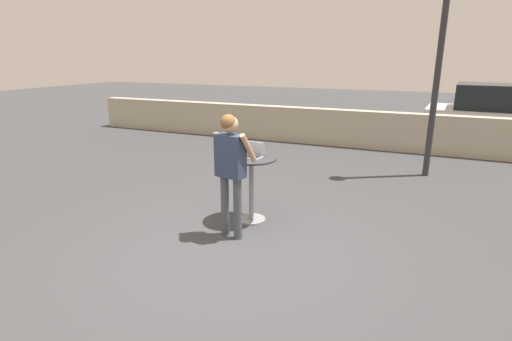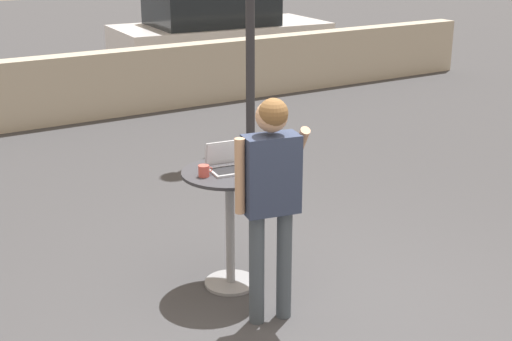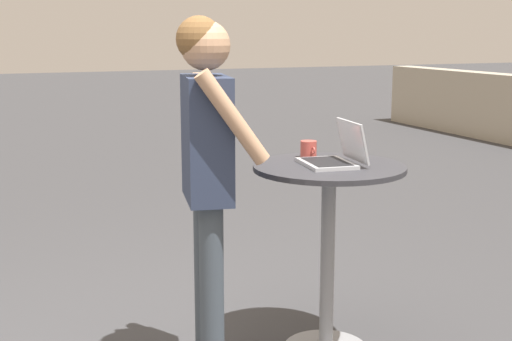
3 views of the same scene
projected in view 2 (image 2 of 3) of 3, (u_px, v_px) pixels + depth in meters
ground_plane at (320, 333)px, 5.04m from camera, size 50.00×50.00×0.00m
pavement_kerb at (47, 91)px, 10.16m from camera, size 15.87×0.35×0.97m
cafe_table at (230, 207)px, 5.51m from camera, size 0.74×0.74×0.96m
laptop at (228, 164)px, 5.42m from camera, size 0.33×0.30×0.21m
coffee_mug at (204, 171)px, 5.29m from camera, size 0.11×0.08×0.09m
standing_person at (271, 184)px, 4.88m from camera, size 0.56×0.33×1.66m
parked_car_near_street at (218, 30)px, 13.76m from camera, size 4.21×2.17×1.60m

